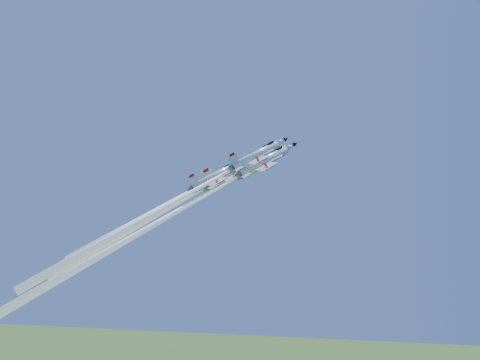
% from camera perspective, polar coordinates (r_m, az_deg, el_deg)
% --- Properties ---
extents(jet_lead, '(39.61, 30.49, 44.57)m').
position_cam_1_polar(jet_lead, '(103.38, -7.37, -3.72)').
color(jet_lead, white).
extents(jet_left, '(33.63, 25.44, 34.63)m').
position_cam_1_polar(jet_left, '(111.76, -7.12, -2.69)').
color(jet_left, white).
extents(jet_right, '(33.70, 25.89, 37.24)m').
position_cam_1_polar(jet_right, '(95.98, -7.22, -2.43)').
color(jet_right, white).
extents(jet_slot, '(25.92, 19.54, 26.37)m').
position_cam_1_polar(jet_slot, '(104.30, -7.64, -2.46)').
color(jet_slot, white).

